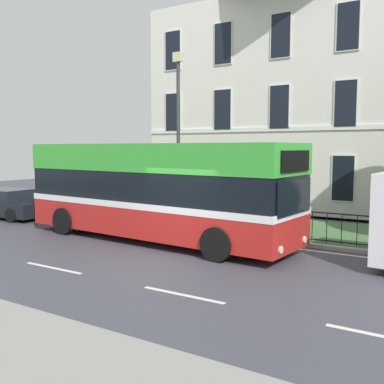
{
  "coord_description": "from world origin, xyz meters",
  "views": [
    {
      "loc": [
        6.98,
        -9.44,
        3.09
      ],
      "look_at": [
        -1.56,
        4.29,
        1.48
      ],
      "focal_mm": 41.65,
      "sensor_mm": 36.0,
      "label": 1
    }
  ],
  "objects_px": {
    "georgian_townhouse": "(312,88)",
    "street_lamp_post": "(178,126)",
    "parked_hatchback_00": "(5,203)",
    "litter_bin": "(141,206)",
    "single_decker_bus": "(155,190)"
  },
  "relations": [
    {
      "from": "georgian_townhouse",
      "to": "street_lamp_post",
      "type": "xyz_separation_m",
      "value": [
        -2.49,
        -9.16,
        -2.35
      ]
    },
    {
      "from": "parked_hatchback_00",
      "to": "litter_bin",
      "type": "bearing_deg",
      "value": 19.34
    },
    {
      "from": "georgian_townhouse",
      "to": "parked_hatchback_00",
      "type": "height_order",
      "value": "georgian_townhouse"
    },
    {
      "from": "litter_bin",
      "to": "single_decker_bus",
      "type": "bearing_deg",
      "value": -44.79
    },
    {
      "from": "single_decker_bus",
      "to": "parked_hatchback_00",
      "type": "bearing_deg",
      "value": -178.64
    },
    {
      "from": "street_lamp_post",
      "to": "litter_bin",
      "type": "relative_size",
      "value": 6.14
    },
    {
      "from": "single_decker_bus",
      "to": "litter_bin",
      "type": "relative_size",
      "value": 9.29
    },
    {
      "from": "georgian_townhouse",
      "to": "litter_bin",
      "type": "relative_size",
      "value": 13.47
    },
    {
      "from": "parked_hatchback_00",
      "to": "street_lamp_post",
      "type": "distance_m",
      "value": 8.73
    },
    {
      "from": "single_decker_bus",
      "to": "parked_hatchback_00",
      "type": "relative_size",
      "value": 2.27
    },
    {
      "from": "single_decker_bus",
      "to": "street_lamp_post",
      "type": "distance_m",
      "value": 3.73
    },
    {
      "from": "georgian_townhouse",
      "to": "parked_hatchback_00",
      "type": "xyz_separation_m",
      "value": [
        -10.21,
        -11.55,
        -5.67
      ]
    },
    {
      "from": "georgian_townhouse",
      "to": "litter_bin",
      "type": "height_order",
      "value": "georgian_townhouse"
    },
    {
      "from": "single_decker_bus",
      "to": "street_lamp_post",
      "type": "height_order",
      "value": "street_lamp_post"
    },
    {
      "from": "georgian_townhouse",
      "to": "parked_hatchback_00",
      "type": "distance_m",
      "value": 16.42
    }
  ]
}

